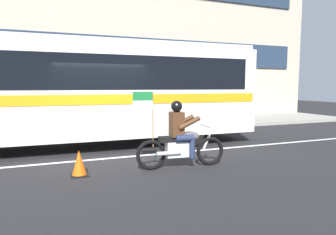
# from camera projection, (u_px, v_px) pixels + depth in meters

# --- Properties ---
(ground_plane) EXTENTS (60.00, 60.00, 0.00)m
(ground_plane) POSITION_uv_depth(u_px,v_px,m) (103.00, 154.00, 8.29)
(ground_plane) COLOR black
(sidewalk_curb) EXTENTS (28.00, 3.80, 0.15)m
(sidewalk_curb) POSITION_uv_depth(u_px,v_px,m) (85.00, 128.00, 13.01)
(sidewalk_curb) COLOR gray
(sidewalk_curb) RESTS_ON ground_plane
(lane_center_stripe) EXTENTS (26.60, 0.14, 0.01)m
(lane_center_stripe) POSITION_uv_depth(u_px,v_px,m) (106.00, 158.00, 7.74)
(lane_center_stripe) COLOR silver
(lane_center_stripe) RESTS_ON ground_plane
(office_building_facade) EXTENTS (28.00, 0.89, 10.64)m
(office_building_facade) POSITION_uv_depth(u_px,v_px,m) (77.00, 16.00, 14.58)
(office_building_facade) COLOR #B2A893
(office_building_facade) RESTS_ON ground_plane
(transit_bus) EXTENTS (10.58, 2.78, 3.22)m
(transit_bus) POSITION_uv_depth(u_px,v_px,m) (87.00, 87.00, 9.11)
(transit_bus) COLOR white
(transit_bus) RESTS_ON ground_plane
(motorcycle_with_rider) EXTENTS (2.19, 0.64, 1.78)m
(motorcycle_with_rider) POSITION_uv_depth(u_px,v_px,m) (180.00, 139.00, 6.83)
(motorcycle_with_rider) COLOR black
(motorcycle_with_rider) RESTS_ON ground_plane
(traffic_cone) EXTENTS (0.36, 0.36, 0.55)m
(traffic_cone) POSITION_uv_depth(u_px,v_px,m) (79.00, 164.00, 6.23)
(traffic_cone) COLOR #EA590F
(traffic_cone) RESTS_ON ground_plane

